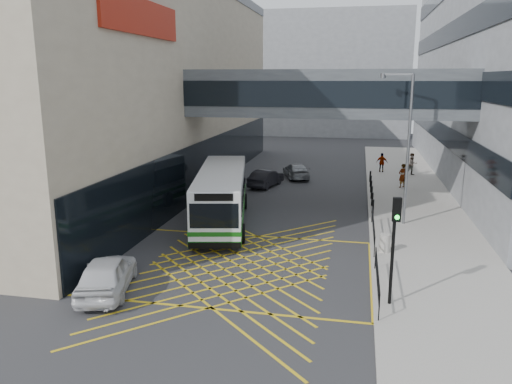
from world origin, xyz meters
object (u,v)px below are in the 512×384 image
Objects in this scene: bus at (222,194)px; litter_bin at (385,243)px; car_white at (107,274)px; pedestrian_c at (382,163)px; pedestrian_a at (402,176)px; street_lamp at (405,140)px; car_silver at (296,170)px; traffic_light at (394,236)px; pedestrian_b at (412,164)px; car_dark at (266,178)px.

litter_bin is at bearing -34.48° from bus.
bus is 10.83m from car_white.
pedestrian_a is at bearing 106.56° from pedestrian_c.
bus reaches higher than pedestrian_c.
car_white is 30.97m from pedestrian_c.
litter_bin is (9.30, -3.87, -1.11)m from bus.
street_lamp is 9.65× the size of litter_bin.
pedestrian_a reaches higher than car_silver.
car_white is at bearing 174.23° from traffic_light.
car_silver is at bearing 109.91° from litter_bin.
street_lamp is 7.04m from litter_bin.
bus is at bearing 123.49° from traffic_light.
street_lamp reaches higher than pedestrian_b.
litter_bin is at bearing 41.90° from pedestrian_a.
pedestrian_a is at bearing 74.94° from traffic_light.
street_lamp is at bearing 74.42° from traffic_light.
pedestrian_a is (1.96, 15.47, 0.48)m from litter_bin.
litter_bin is 15.61m from pedestrian_a.
pedestrian_b is at bearing 81.30° from litter_bin.
pedestrian_a is (10.55, 1.05, 0.41)m from car_dark.
traffic_light reaches higher than pedestrian_c.
pedestrian_a is at bearing -135.41° from car_white.
pedestrian_a is at bearing -122.71° from pedestrian_b.
pedestrian_c reaches higher than litter_bin.
car_silver is 15.77m from street_lamp.
bus reaches higher than pedestrian_b.
car_dark is 22.23m from traffic_light.
pedestrian_b is (12.49, 16.97, -0.59)m from bus.
car_white is at bearing 61.88° from car_silver.
bus is 10.62m from car_dark.
car_white is at bearing -148.83° from litter_bin.
street_lamp reaches higher than pedestrian_a.
pedestrian_a reaches higher than car_dark.
bus is 2.81× the size of traffic_light.
car_white is 11.34m from traffic_light.
bus is at bearing 99.76° from car_dark.
pedestrian_c is (9.26, 7.44, 0.34)m from car_dark.
car_white is (-1.86, -10.63, -0.93)m from bus.
traffic_light is at bearing 43.78° from pedestrian_a.
street_lamp is (12.28, 12.11, 4.26)m from car_white.
pedestrian_a reaches higher than car_white.
car_dark is 2.53× the size of pedestrian_c.
car_white is 2.55× the size of pedestrian_b.
pedestrian_a is 5.51m from pedestrian_b.
street_lamp is at bearing 78.19° from litter_bin.
pedestrian_b is (2.07, 15.49, -3.92)m from street_lamp.
street_lamp is at bearing -117.43° from pedestrian_b.
street_lamp is at bearing -150.27° from car_white.
traffic_light reaches higher than litter_bin.
car_dark is (0.71, 10.55, -1.03)m from bus.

